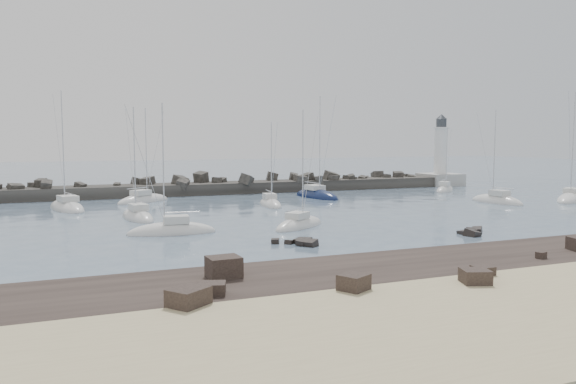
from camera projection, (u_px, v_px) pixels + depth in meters
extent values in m
plane|color=slate|center=(297.00, 226.00, 57.75)|extent=(400.00, 400.00, 0.00)
cube|color=#C4B587|center=(546.00, 316.00, 28.27)|extent=(140.00, 14.00, 1.00)
cube|color=black|center=(426.00, 273.00, 37.48)|extent=(140.00, 12.00, 0.70)
cube|color=black|center=(483.00, 272.00, 34.81)|extent=(1.17, 1.10, 0.69)
cube|color=black|center=(212.00, 288.00, 30.90)|extent=(1.76, 1.63, 0.66)
cube|color=black|center=(475.00, 277.00, 32.75)|extent=(1.95, 1.87, 0.96)
cube|color=black|center=(541.00, 255.00, 40.36)|extent=(0.75, 0.65, 0.47)
cube|color=black|center=(354.00, 283.00, 31.29)|extent=(1.99, 1.93, 1.02)
cube|color=black|center=(189.00, 298.00, 28.37)|extent=(2.47, 2.39, 1.04)
cube|color=black|center=(473.00, 279.00, 33.50)|extent=(1.13, 1.08, 0.37)
cube|color=black|center=(224.00, 267.00, 34.70)|extent=(2.07, 1.80, 1.30)
cube|color=black|center=(290.00, 244.00, 47.99)|extent=(1.12, 1.09, 0.79)
cube|color=black|center=(311.00, 246.00, 46.84)|extent=(1.50, 1.41, 1.18)
cube|color=black|center=(275.00, 243.00, 48.12)|extent=(0.94, 0.97, 0.79)
cube|color=black|center=(303.00, 243.00, 48.20)|extent=(1.82, 1.78, 0.97)
cube|color=black|center=(310.00, 245.00, 47.17)|extent=(0.83, 0.94, 0.78)
cube|color=black|center=(301.00, 243.00, 47.04)|extent=(1.04, 1.08, 0.54)
cube|color=black|center=(470.00, 233.00, 53.42)|extent=(0.74, 0.84, 0.66)
cube|color=black|center=(471.00, 230.00, 53.48)|extent=(1.09, 1.12, 0.57)
cube|color=black|center=(464.00, 235.00, 52.85)|extent=(1.02, 1.17, 0.97)
cube|color=black|center=(477.00, 230.00, 54.49)|extent=(1.46, 1.40, 0.79)
cube|color=black|center=(472.00, 235.00, 51.79)|extent=(1.56, 1.59, 1.35)
cube|color=#2B2926|center=(161.00, 194.00, 89.91)|extent=(115.00, 6.00, 3.20)
cube|color=#2B2926|center=(137.00, 182.00, 90.28)|extent=(2.20, 2.17, 1.81)
cube|color=#2B2926|center=(46.00, 185.00, 81.99)|extent=(1.79, 2.12, 2.02)
cube|color=#2B2926|center=(183.00, 184.00, 88.83)|extent=(2.55, 2.76, 2.04)
cube|color=#2B2926|center=(315.00, 179.00, 99.35)|extent=(1.56, 1.22, 1.26)
cube|color=#2B2926|center=(80.00, 186.00, 84.88)|extent=(2.01, 1.99, 1.26)
cube|color=#2B2926|center=(307.00, 177.00, 99.33)|extent=(2.59, 2.25, 1.76)
cube|color=#2B2926|center=(363.00, 178.00, 103.67)|extent=(2.00, 2.09, 1.24)
cube|color=#2B2926|center=(217.00, 180.00, 92.96)|extent=(1.61, 1.39, 1.24)
cube|color=#2B2926|center=(386.00, 177.00, 106.03)|extent=(1.52, 1.59, 1.36)
cube|color=#2B2926|center=(366.00, 179.00, 104.66)|extent=(1.61, 1.86, 1.41)
cube|color=#2B2926|center=(398.00, 176.00, 107.11)|extent=(2.27, 2.29, 2.02)
cube|color=#2B2926|center=(272.00, 177.00, 98.72)|extent=(2.49, 2.24, 2.02)
cube|color=#2B2926|center=(147.00, 181.00, 89.54)|extent=(2.76, 2.63, 1.68)
cube|color=#2B2926|center=(331.00, 177.00, 100.98)|extent=(2.79, 2.25, 2.67)
cube|color=#2B2926|center=(319.00, 181.00, 97.83)|extent=(1.88, 1.84, 1.82)
cube|color=#2B2926|center=(407.00, 176.00, 109.26)|extent=(1.41, 1.27, 0.99)
cube|color=#2B2926|center=(411.00, 178.00, 108.29)|extent=(1.98, 1.99, 1.61)
cube|color=#2B2926|center=(377.00, 176.00, 107.71)|extent=(2.41, 2.75, 2.09)
cube|color=#2B2926|center=(222.00, 181.00, 94.35)|extent=(1.90, 1.90, 1.21)
cube|color=#2B2926|center=(351.00, 178.00, 101.40)|extent=(1.52, 1.52, 1.55)
cube|color=#2B2926|center=(246.00, 180.00, 92.68)|extent=(3.04, 2.69, 2.56)
cube|color=#2B2926|center=(350.00, 179.00, 102.15)|extent=(2.58, 2.46, 1.59)
cube|color=#2B2926|center=(117.00, 185.00, 87.31)|extent=(1.20, 1.31, 0.94)
cube|color=#2B2926|center=(333.00, 178.00, 99.48)|extent=(2.18, 2.09, 1.16)
cube|color=#2B2926|center=(148.00, 184.00, 89.37)|extent=(1.65, 1.54, 1.22)
cube|color=#2B2926|center=(34.00, 186.00, 84.56)|extent=(1.92, 1.88, 1.17)
cube|color=#2B2926|center=(201.00, 178.00, 93.80)|extent=(2.75, 2.87, 2.37)
cube|color=#2B2926|center=(301.00, 179.00, 96.75)|extent=(2.32, 2.40, 1.65)
cube|color=#2B2926|center=(294.00, 177.00, 100.16)|extent=(1.86, 2.05, 1.94)
cube|color=#2B2926|center=(16.00, 189.00, 81.13)|extent=(2.55, 2.50, 1.84)
cube|color=#2B2926|center=(41.00, 184.00, 83.94)|extent=(1.95, 2.07, 1.64)
cube|color=#2B2926|center=(180.00, 182.00, 90.51)|extent=(2.93, 2.82, 2.42)
cube|color=#2B2926|center=(13.00, 188.00, 83.46)|extent=(1.86, 1.78, 1.49)
cube|color=#A2A29D|center=(440.00, 181.00, 110.45)|extent=(7.00, 7.00, 3.00)
cylinder|color=white|center=(441.00, 151.00, 109.89)|extent=(2.50, 2.50, 9.00)
cylinder|color=white|center=(441.00, 128.00, 109.49)|extent=(3.20, 3.20, 0.25)
cylinder|color=#33383D|center=(441.00, 123.00, 109.40)|extent=(2.00, 2.00, 1.60)
cone|color=#33383D|center=(442.00, 117.00, 109.29)|extent=(2.20, 2.20, 1.00)
ellipsoid|color=silver|center=(67.00, 209.00, 71.68)|extent=(5.64, 10.85, 2.47)
cube|color=silver|center=(68.00, 198.00, 71.13)|extent=(2.73, 3.33, 0.74)
cylinder|color=silver|center=(63.00, 146.00, 71.60)|extent=(0.13, 0.13, 14.01)
cylinder|color=silver|center=(69.00, 193.00, 70.48)|extent=(1.11, 4.05, 0.11)
ellipsoid|color=silver|center=(138.00, 218.00, 63.12)|extent=(3.83, 8.84, 2.25)
cube|color=silver|center=(138.00, 207.00, 62.63)|extent=(2.04, 2.61, 0.74)
cylinder|color=silver|center=(135.00, 158.00, 63.09)|extent=(0.13, 0.13, 11.55)
cylinder|color=silver|center=(140.00, 202.00, 62.05)|extent=(0.59, 3.40, 0.11)
ellipsoid|color=silver|center=(143.00, 202.00, 80.22)|extent=(9.11, 7.55, 2.32)
cube|color=silver|center=(141.00, 193.00, 79.71)|extent=(3.15, 2.97, 0.74)
cylinder|color=silver|center=(146.00, 152.00, 80.17)|extent=(0.13, 0.13, 12.33)
cylinder|color=silver|center=(137.00, 188.00, 79.11)|extent=(3.06, 2.18, 0.11)
ellipsoid|color=silver|center=(172.00, 233.00, 53.08)|extent=(8.57, 3.41, 2.20)
cube|color=silver|center=(176.00, 219.00, 53.08)|extent=(2.49, 1.91, 0.72)
cylinder|color=silver|center=(163.00, 164.00, 52.28)|extent=(0.12, 0.12, 11.28)
cylinder|color=silver|center=(182.00, 212.00, 53.18)|extent=(3.34, 0.43, 0.10)
ellipsoid|color=silver|center=(270.00, 205.00, 75.65)|extent=(3.13, 7.81, 2.09)
cube|color=silver|center=(270.00, 196.00, 75.90)|extent=(1.74, 2.28, 0.71)
cylinder|color=silver|center=(271.00, 161.00, 74.52)|extent=(0.12, 0.12, 10.27)
cylinder|color=silver|center=(269.00, 191.00, 76.35)|extent=(0.41, 3.04, 0.10)
ellipsoid|color=silver|center=(299.00, 227.00, 57.19)|extent=(8.06, 6.82, 2.05)
cube|color=silver|center=(297.00, 215.00, 56.74)|extent=(2.81, 2.66, 0.65)
cylinder|color=silver|center=(303.00, 164.00, 57.16)|extent=(0.11, 0.11, 10.98)
cylinder|color=silver|center=(295.00, 210.00, 56.20)|extent=(2.69, 1.99, 0.09)
ellipsoid|color=#0F1A3F|center=(316.00, 197.00, 86.84)|extent=(4.75, 10.98, 2.54)
cube|color=silver|center=(315.00, 187.00, 87.16)|extent=(2.54, 3.25, 0.76)
cylinder|color=silver|center=(320.00, 144.00, 85.35)|extent=(0.13, 0.13, 14.34)
cylinder|color=silver|center=(312.00, 183.00, 87.73)|extent=(0.70, 4.22, 0.11)
ellipsoid|color=silver|center=(497.00, 202.00, 79.34)|extent=(3.53, 9.09, 2.34)
cube|color=silver|center=(500.00, 193.00, 78.82)|extent=(2.00, 2.64, 0.77)
cylinder|color=silver|center=(494.00, 153.00, 79.32)|extent=(0.13, 0.13, 11.99)
cylinder|color=silver|center=(503.00, 188.00, 78.20)|extent=(0.43, 3.55, 0.11)
ellipsoid|color=silver|center=(572.00, 200.00, 81.97)|extent=(11.01, 8.25, 2.49)
cube|color=silver|center=(573.00, 190.00, 82.26)|extent=(3.70, 3.38, 0.72)
cylinder|color=silver|center=(573.00, 143.00, 80.52)|extent=(0.12, 0.12, 14.55)
cylinder|color=silver|center=(574.00, 186.00, 82.79)|extent=(3.79, 2.23, 0.10)
ellipsoid|color=silver|center=(445.00, 191.00, 96.79)|extent=(7.20, 6.41, 2.18)
cube|color=silver|center=(445.00, 184.00, 96.34)|extent=(2.55, 2.46, 0.78)
cylinder|color=silver|center=(447.00, 157.00, 96.76)|extent=(0.13, 0.13, 9.98)
cylinder|color=silver|center=(444.00, 180.00, 95.83)|extent=(2.38, 1.93, 0.11)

